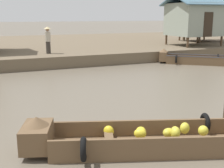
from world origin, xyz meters
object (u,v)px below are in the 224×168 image
Objects in this scene: fishing_skiff_distant at (197,59)px; vendor_person at (48,39)px; banana_boat at (151,137)px; stilt_house_mid_left at (194,19)px; stilt_house_mid_right at (203,18)px.

vendor_person is (-8.80, 3.42, 1.32)m from fishing_skiff_distant.
vendor_person is (0.17, 12.93, 1.35)m from banana_boat.
stilt_house_mid_left is 4.31m from stilt_house_mid_right.
banana_boat is 3.48× the size of vendor_person.
banana_boat is 18.29m from stilt_house_mid_left.
stilt_house_mid_right reaches higher than vendor_person.
banana_boat is 13.07m from fishing_skiff_distant.
stilt_house_mid_left reaches higher than banana_boat.
banana_boat is 1.34× the size of stilt_house_mid_right.
stilt_house_mid_right is 2.59× the size of vendor_person.
stilt_house_mid_left is at bearing 3.79° from vendor_person.
stilt_house_mid_left reaches higher than vendor_person.
vendor_person is (-11.68, -0.77, -1.16)m from stilt_house_mid_left.
banana_boat is at bearing -90.75° from vendor_person.
stilt_house_mid_right reaches higher than stilt_house_mid_left.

